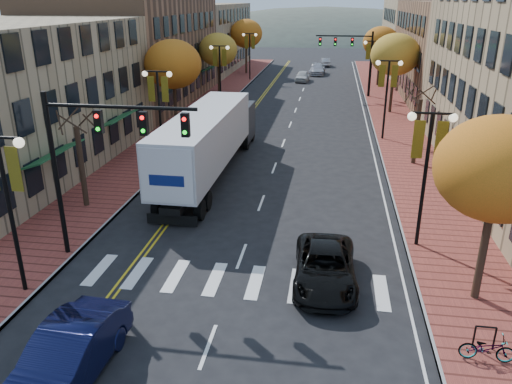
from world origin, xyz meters
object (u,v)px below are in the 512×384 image
at_px(navy_sedan, 68,356).
at_px(black_suv, 325,267).
at_px(semi_truck, 211,136).
at_px(bicycle, 487,348).

xyz_separation_m(navy_sedan, black_suv, (7.12, 6.37, -0.12)).
xyz_separation_m(semi_truck, bicycle, (12.16, -15.73, -1.87)).
distance_m(navy_sedan, bicycle, 12.27).
bearing_deg(navy_sedan, semi_truck, 92.50).
bearing_deg(black_suv, semi_truck, 119.79).
xyz_separation_m(semi_truck, navy_sedan, (0.14, -18.21, -1.62)).
relative_size(semi_truck, black_suv, 3.32).
distance_m(semi_truck, black_suv, 14.00).
bearing_deg(black_suv, navy_sedan, -139.95).
height_order(navy_sedan, black_suv, navy_sedan).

